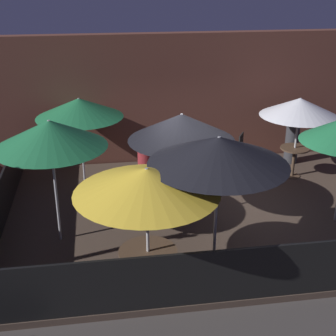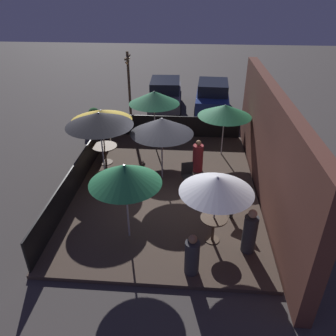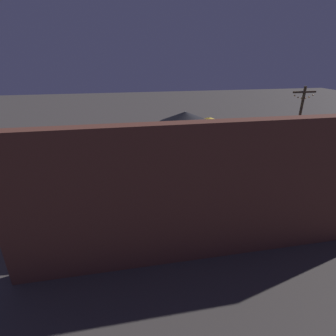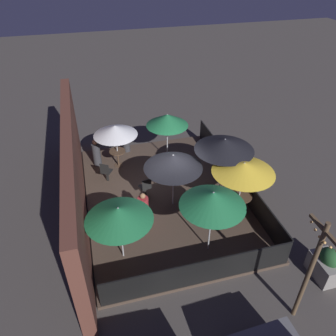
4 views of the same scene
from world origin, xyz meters
name	(u,v)px [view 4 (image 4 of 4)]	position (x,y,z in m)	size (l,w,h in m)	color
ground_plane	(165,198)	(0.00, 0.00, 0.00)	(60.00, 60.00, 0.00)	#423D3A
patio_deck	(165,197)	(0.00, 0.00, 0.06)	(8.52, 6.09, 0.12)	#47382D
building_wall	(75,176)	(0.00, 3.27, 1.75)	(10.12, 0.36, 3.50)	brown
fence_front	(234,175)	(0.00, -3.00, 0.59)	(8.32, 0.05, 0.95)	black
fence_side_left	(200,273)	(-4.21, 0.00, 0.59)	(0.05, 5.89, 0.95)	black
patio_umbrella_0	(244,168)	(-1.49, -2.49, 2.07)	(2.24, 2.24, 2.15)	#B2B2B7
patio_umbrella_1	(115,130)	(2.63, 1.48, 1.93)	(1.90, 1.90, 2.03)	#B2B2B7
patio_umbrella_2	(213,199)	(-3.02, -0.72, 2.29)	(2.03, 2.03, 2.42)	#B2B2B7
patio_umbrella_3	(167,120)	(2.64, -0.81, 2.12)	(1.87, 1.87, 2.27)	#B2B2B7
patio_umbrella_4	(173,161)	(-0.55, -0.19, 2.12)	(2.14, 2.14, 2.27)	#B2B2B7
patio_umbrella_5	(119,214)	(-2.59, 2.06, 1.97)	(2.07, 2.07, 2.08)	#B2B2B7
patio_umbrella_6	(225,144)	(-0.33, -2.22, 2.38)	(2.24, 2.24, 2.49)	#B2B2B7
dining_table_0	(239,198)	(-1.49, -2.49, 0.69)	(0.95, 0.95, 0.71)	#4C3828
dining_table_1	(118,154)	(2.63, 1.48, 0.72)	(0.72, 0.72, 0.77)	#4C3828
patio_chair_0	(146,187)	(0.11, 0.74, 0.64)	(0.50, 0.50, 0.95)	black
patio_chair_1	(106,171)	(1.55, 2.12, 0.64)	(0.55, 0.55, 0.95)	black
patron_0	(97,154)	(2.95, 2.39, 0.71)	(0.49, 0.49, 1.30)	#333338
patron_1	(126,142)	(3.80, 0.93, 0.63)	(0.48, 0.48, 1.14)	#333338
patron_2	(143,209)	(-1.14, 1.07, 0.67)	(0.45, 0.45, 1.24)	maroon
planter_box	(327,265)	(-4.86, -3.84, 0.49)	(1.00, 0.70, 1.13)	gray
light_post	(311,268)	(-5.76, -2.24, 1.98)	(1.10, 0.12, 3.52)	brown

